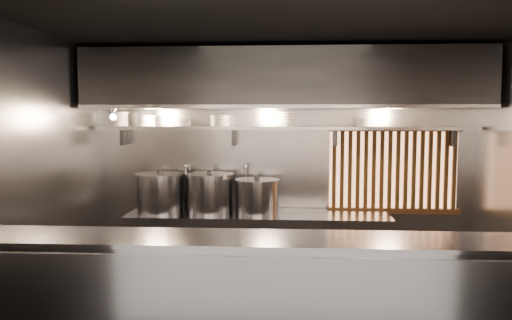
# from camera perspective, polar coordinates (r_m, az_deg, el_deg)

# --- Properties ---
(ceiling) EXTENTS (4.50, 4.50, 0.00)m
(ceiling) POSITION_cam_1_polar(r_m,az_deg,el_deg) (4.61, 3.21, 14.79)
(ceiling) COLOR black
(ceiling) RESTS_ON wall_back
(wall_back) EXTENTS (4.50, 0.00, 4.50)m
(wall_back) POSITION_cam_1_polar(r_m,az_deg,el_deg) (6.07, 3.24, -0.83)
(wall_back) COLOR gray
(wall_back) RESTS_ON floor
(wall_left) EXTENTS (0.00, 3.00, 3.00)m
(wall_left) POSITION_cam_1_polar(r_m,az_deg,el_deg) (5.12, -22.96, -2.30)
(wall_left) COLOR gray
(wall_left) RESTS_ON floor
(serving_counter) EXTENTS (4.50, 0.56, 1.13)m
(serving_counter) POSITION_cam_1_polar(r_m,az_deg,el_deg) (3.86, 2.95, -17.03)
(serving_counter) COLOR #9A9A9F
(serving_counter) RESTS_ON floor
(cooking_bench) EXTENTS (3.00, 0.70, 0.90)m
(cooking_bench) POSITION_cam_1_polar(r_m,az_deg,el_deg) (5.89, 0.20, -10.41)
(cooking_bench) COLOR #9A9A9F
(cooking_bench) RESTS_ON floor
(bowl_shelf) EXTENTS (4.40, 0.34, 0.04)m
(bowl_shelf) POSITION_cam_1_polar(r_m,az_deg,el_deg) (5.86, 3.25, 3.66)
(bowl_shelf) COLOR #9A9A9F
(bowl_shelf) RESTS_ON wall_back
(exhaust_hood) EXTENTS (4.40, 0.81, 0.65)m
(exhaust_hood) POSITION_cam_1_polar(r_m,az_deg,el_deg) (5.66, 3.27, 9.13)
(exhaust_hood) COLOR #2D2D30
(exhaust_hood) RESTS_ON ceiling
(wood_screen) EXTENTS (1.56, 0.09, 1.04)m
(wood_screen) POSITION_cam_1_polar(r_m,az_deg,el_deg) (6.16, 15.42, -1.11)
(wood_screen) COLOR #FFAE72
(wood_screen) RESTS_ON wall_back
(faucet_left) EXTENTS (0.04, 0.30, 0.50)m
(faucet_left) POSITION_cam_1_polar(r_m,az_deg,el_deg) (6.07, -7.71, -1.76)
(faucet_left) COLOR silver
(faucet_left) RESTS_ON wall_back
(faucet_right) EXTENTS (0.04, 0.30, 0.50)m
(faucet_right) POSITION_cam_1_polar(r_m,az_deg,el_deg) (5.97, -1.10, -1.82)
(faucet_right) COLOR silver
(faucet_right) RESTS_ON wall_back
(heat_lamp) EXTENTS (0.25, 0.35, 0.20)m
(heat_lamp) POSITION_cam_1_polar(r_m,az_deg,el_deg) (5.73, -16.21, 5.32)
(heat_lamp) COLOR #9A9A9F
(heat_lamp) RESTS_ON exhaust_hood
(pendant_bulb) EXTENTS (0.09, 0.09, 0.19)m
(pendant_bulb) POSITION_cam_1_polar(r_m,az_deg,el_deg) (5.74, 2.25, 4.46)
(pendant_bulb) COLOR #2D2D30
(pendant_bulb) RESTS_ON exhaust_hood
(stock_pot_left) EXTENTS (0.74, 0.74, 0.49)m
(stock_pot_left) POSITION_cam_1_polar(r_m,az_deg,el_deg) (5.95, -10.88, -3.67)
(stock_pot_left) COLOR #9A9A9F
(stock_pot_left) RESTS_ON cooking_bench
(stock_pot_mid) EXTENTS (0.60, 0.60, 0.49)m
(stock_pot_mid) POSITION_cam_1_polar(r_m,az_deg,el_deg) (5.86, -5.31, -3.73)
(stock_pot_mid) COLOR #9A9A9F
(stock_pot_mid) RESTS_ON cooking_bench
(stock_pot_right) EXTENTS (0.64, 0.64, 0.43)m
(stock_pot_right) POSITION_cam_1_polar(r_m,az_deg,el_deg) (5.78, 0.12, -4.14)
(stock_pot_right) COLOR #9A9A9F
(stock_pot_right) RESTS_ON cooking_bench
(bowl_stack_0) EXTENTS (0.21, 0.21, 0.17)m
(bowl_stack_0) POSITION_cam_1_polar(r_m,az_deg,el_deg) (6.19, -15.29, 4.54)
(bowl_stack_0) COLOR white
(bowl_stack_0) RESTS_ON bowl_shelf
(bowl_stack_1) EXTENTS (0.20, 0.20, 0.13)m
(bowl_stack_1) POSITION_cam_1_polar(r_m,az_deg,el_deg) (6.09, -12.29, 4.42)
(bowl_stack_1) COLOR white
(bowl_stack_1) RESTS_ON bowl_shelf
(bowl_stack_2) EXTENTS (0.21, 0.21, 0.09)m
(bowl_stack_2) POSITION_cam_1_polar(r_m,az_deg,el_deg) (5.99, -8.37, 4.29)
(bowl_stack_2) COLOR white
(bowl_stack_2) RESTS_ON bowl_shelf
(bowl_stack_3) EXTENTS (0.24, 0.24, 0.13)m
(bowl_stack_3) POSITION_cam_1_polar(r_m,az_deg,el_deg) (5.92, -4.18, 4.50)
(bowl_stack_3) COLOR white
(bowl_stack_3) RESTS_ON bowl_shelf
(bowl_stack_4) EXTENTS (0.20, 0.20, 0.17)m
(bowl_stack_4) POSITION_cam_1_polar(r_m,az_deg,el_deg) (5.86, 3.45, 4.69)
(bowl_stack_4) COLOR white
(bowl_stack_4) RESTS_ON bowl_shelf
(bowl_stack_5) EXTENTS (0.20, 0.20, 0.09)m
(bowl_stack_5) POSITION_cam_1_polar(r_m,az_deg,el_deg) (5.93, 12.34, 4.22)
(bowl_stack_5) COLOR white
(bowl_stack_5) RESTS_ON bowl_shelf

